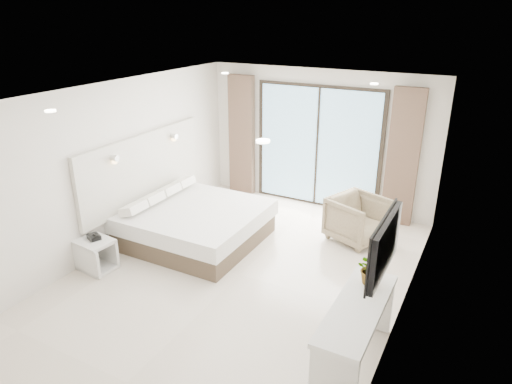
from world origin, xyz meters
TOP-DOWN VIEW (x-y plane):
  - ground at (0.00, 0.00)m, footprint 6.20×6.20m
  - room_shell at (-0.20, 0.79)m, footprint 4.62×6.22m
  - bed at (-1.24, 0.61)m, footprint 2.14×2.04m
  - nightstand at (-2.02, -0.88)m, footprint 0.57×0.49m
  - phone at (-2.05, -0.84)m, footprint 0.24×0.22m
  - console_desk at (2.04, -1.00)m, footprint 0.50×1.60m
  - plant at (2.04, -0.50)m, footprint 0.47×0.49m
  - armchair at (1.21, 1.92)m, footprint 1.04×1.07m

SIDE VIEW (x-z plane):
  - ground at x=0.00m, z-range 0.00..0.00m
  - nightstand at x=-2.02m, z-range 0.00..0.48m
  - bed at x=-1.24m, z-range -0.05..0.68m
  - armchair at x=1.21m, z-range 0.00..0.86m
  - phone at x=-2.05m, z-range 0.49..0.55m
  - console_desk at x=2.04m, z-range 0.18..0.95m
  - plant at x=2.04m, z-range 0.77..1.07m
  - room_shell at x=-0.20m, z-range 0.22..2.94m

